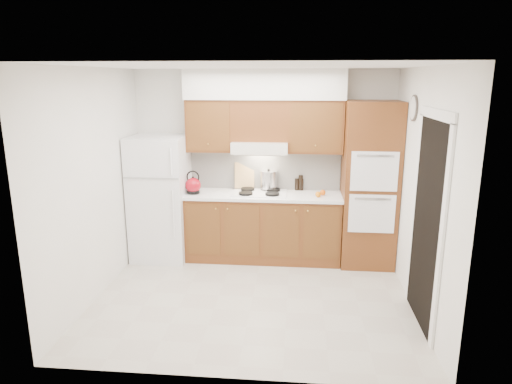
% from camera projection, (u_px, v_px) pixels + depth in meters
% --- Properties ---
extents(floor, '(3.60, 3.60, 0.00)m').
position_uv_depth(floor, '(253.00, 297.00, 5.32)').
color(floor, '#BBB4A4').
rests_on(floor, ground).
extents(ceiling, '(3.60, 3.60, 0.00)m').
position_uv_depth(ceiling, '(253.00, 66.00, 4.69)').
color(ceiling, white).
rests_on(ceiling, wall_back).
extents(wall_back, '(3.60, 0.02, 2.60)m').
position_uv_depth(wall_back, '(263.00, 164.00, 6.45)').
color(wall_back, white).
rests_on(wall_back, floor).
extents(wall_left, '(0.02, 3.00, 2.60)m').
position_uv_depth(wall_left, '(95.00, 185.00, 5.17)').
color(wall_left, white).
rests_on(wall_left, floor).
extents(wall_right, '(0.02, 3.00, 2.60)m').
position_uv_depth(wall_right, '(421.00, 192.00, 4.84)').
color(wall_right, white).
rests_on(wall_right, floor).
extents(fridge, '(0.75, 0.72, 1.72)m').
position_uv_depth(fridge, '(161.00, 198.00, 6.34)').
color(fridge, white).
rests_on(fridge, floor).
extents(base_cabinets, '(2.11, 0.60, 0.90)m').
position_uv_depth(base_cabinets, '(263.00, 228.00, 6.37)').
color(base_cabinets, brown).
rests_on(base_cabinets, floor).
extents(countertop, '(2.13, 0.62, 0.04)m').
position_uv_depth(countertop, '(263.00, 195.00, 6.24)').
color(countertop, white).
rests_on(countertop, base_cabinets).
extents(backsplash, '(2.11, 0.03, 0.56)m').
position_uv_depth(backsplash, '(265.00, 170.00, 6.46)').
color(backsplash, white).
rests_on(backsplash, countertop).
extents(oven_cabinet, '(0.70, 0.65, 2.20)m').
position_uv_depth(oven_cabinet, '(369.00, 185.00, 6.06)').
color(oven_cabinet, brown).
rests_on(oven_cabinet, floor).
extents(upper_cab_left, '(0.63, 0.33, 0.70)m').
position_uv_depth(upper_cab_left, '(210.00, 126.00, 6.22)').
color(upper_cab_left, brown).
rests_on(upper_cab_left, wall_back).
extents(upper_cab_right, '(0.73, 0.33, 0.70)m').
position_uv_depth(upper_cab_right, '(316.00, 127.00, 6.10)').
color(upper_cab_right, brown).
rests_on(upper_cab_right, wall_back).
extents(range_hood, '(0.75, 0.45, 0.15)m').
position_uv_depth(range_hood, '(260.00, 147.00, 6.17)').
color(range_hood, silver).
rests_on(range_hood, wall_back).
extents(upper_cab_over_hood, '(0.75, 0.33, 0.55)m').
position_uv_depth(upper_cab_over_hood, '(261.00, 120.00, 6.14)').
color(upper_cab_over_hood, brown).
rests_on(upper_cab_over_hood, range_hood).
extents(soffit, '(2.13, 0.36, 0.40)m').
position_uv_depth(soffit, '(264.00, 84.00, 6.01)').
color(soffit, silver).
rests_on(soffit, wall_back).
extents(cooktop, '(0.74, 0.50, 0.01)m').
position_uv_depth(cooktop, '(260.00, 193.00, 6.26)').
color(cooktop, white).
rests_on(cooktop, countertop).
extents(doorway, '(0.02, 0.90, 2.10)m').
position_uv_depth(doorway, '(427.00, 225.00, 4.57)').
color(doorway, black).
rests_on(doorway, floor).
extents(wall_clock, '(0.02, 0.30, 0.30)m').
position_uv_depth(wall_clock, '(414.00, 108.00, 5.17)').
color(wall_clock, '#3F3833').
rests_on(wall_clock, wall_right).
extents(kettle, '(0.27, 0.27, 0.21)m').
position_uv_depth(kettle, '(193.00, 185.00, 6.22)').
color(kettle, maroon).
rests_on(kettle, countertop).
extents(cutting_board, '(0.28, 0.12, 0.36)m').
position_uv_depth(cutting_board, '(244.00, 175.00, 6.47)').
color(cutting_board, tan).
rests_on(cutting_board, countertop).
extents(stock_pot, '(0.29, 0.29, 0.24)m').
position_uv_depth(stock_pot, '(269.00, 180.00, 6.40)').
color(stock_pot, silver).
rests_on(stock_pot, cooktop).
extents(condiment_a, '(0.07, 0.07, 0.22)m').
position_uv_depth(condiment_a, '(301.00, 183.00, 6.42)').
color(condiment_a, black).
rests_on(condiment_a, countertop).
extents(condiment_b, '(0.05, 0.05, 0.16)m').
position_uv_depth(condiment_b, '(302.00, 185.00, 6.42)').
color(condiment_b, black).
rests_on(condiment_b, countertop).
extents(condiment_c, '(0.06, 0.06, 0.17)m').
position_uv_depth(condiment_c, '(297.00, 184.00, 6.43)').
color(condiment_c, black).
rests_on(condiment_c, countertop).
extents(orange_near, '(0.10, 0.10, 0.08)m').
position_uv_depth(orange_near, '(318.00, 194.00, 6.06)').
color(orange_near, orange).
rests_on(orange_near, countertop).
extents(orange_far, '(0.10, 0.10, 0.08)m').
position_uv_depth(orange_far, '(323.00, 193.00, 6.15)').
color(orange_far, orange).
rests_on(orange_far, countertop).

